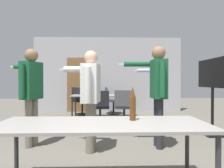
{
  "coord_description": "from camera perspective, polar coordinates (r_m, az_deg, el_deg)",
  "views": [
    {
      "loc": [
        -0.08,
        -1.5,
        1.16
      ],
      "look_at": [
        0.05,
        2.7,
        1.1
      ],
      "focal_mm": 32.0,
      "sensor_mm": 36.0,
      "label": 1
    }
  ],
  "objects": [
    {
      "name": "office_chair_far_left",
      "position": [
        5.45,
        3.4,
        -6.89
      ],
      "size": [
        0.55,
        0.6,
        0.92
      ],
      "rotation": [
        0.0,
        0.0,
        6.06
      ],
      "color": "black",
      "rests_on": "ground_plane"
    },
    {
      "name": "conference_table_far",
      "position": [
        6.32,
        -2.51,
        -3.74
      ],
      "size": [
        1.97,
        0.77,
        0.72
      ],
      "color": "gray",
      "rests_on": "ground_plane"
    },
    {
      "name": "tv_screen",
      "position": [
        4.86,
        26.82,
        -0.41
      ],
      "size": [
        0.44,
        1.24,
        1.65
      ],
      "rotation": [
        0.0,
        0.0,
        -1.57
      ],
      "color": "black",
      "rests_on": "ground_plane"
    },
    {
      "name": "office_chair_side_rolled",
      "position": [
        7.15,
        -0.18,
        -4.95
      ],
      "size": [
        0.57,
        0.52,
        0.94
      ],
      "rotation": [
        0.0,
        0.0,
        4.8
      ],
      "color": "black",
      "rests_on": "ground_plane"
    },
    {
      "name": "conference_table_near",
      "position": [
        2.15,
        -2.79,
        -12.49
      ],
      "size": [
        2.21,
        0.8,
        0.72
      ],
      "color": "gray",
      "rests_on": "ground_plane"
    },
    {
      "name": "person_center_tall",
      "position": [
        5.37,
        13.28,
        -0.22
      ],
      "size": [
        0.77,
        0.69,
        1.75
      ],
      "rotation": [
        0.0,
        0.0,
        1.44
      ],
      "color": "slate",
      "rests_on": "ground_plane"
    },
    {
      "name": "beer_bottle",
      "position": [
        2.25,
        5.93,
        -5.76
      ],
      "size": [
        0.07,
        0.07,
        0.38
      ],
      "color": "#563314",
      "rests_on": "conference_table_near"
    },
    {
      "name": "person_right_polo",
      "position": [
        3.83,
        -22.2,
        -0.69
      ],
      "size": [
        0.73,
        0.72,
        1.73
      ],
      "rotation": [
        0.0,
        0.0,
        1.26
      ],
      "color": "slate",
      "rests_on": "ground_plane"
    },
    {
      "name": "office_chair_near_pushed",
      "position": [
        5.58,
        -3.35,
        -6.87
      ],
      "size": [
        0.52,
        0.57,
        0.9
      ],
      "rotation": [
        0.0,
        0.0,
        0.1
      ],
      "color": "black",
      "rests_on": "ground_plane"
    },
    {
      "name": "person_far_watching",
      "position": [
        3.58,
        12.92,
        -0.37
      ],
      "size": [
        0.8,
        0.59,
        1.77
      ],
      "rotation": [
        0.0,
        0.0,
        1.58
      ],
      "color": "#28282D",
      "rests_on": "ground_plane"
    },
    {
      "name": "back_wall",
      "position": [
        7.63,
        -1.36,
        2.62
      ],
      "size": [
        5.58,
        0.12,
        2.82
      ],
      "color": "#BCBCC1",
      "rests_on": "ground_plane"
    },
    {
      "name": "person_near_casual",
      "position": [
        3.33,
        -6.26,
        -2.02
      ],
      "size": [
        0.76,
        0.74,
        1.66
      ],
      "rotation": [
        0.0,
        0.0,
        1.46
      ],
      "color": "slate",
      "rests_on": "ground_plane"
    },
    {
      "name": "office_chair_mid_tucked",
      "position": [
        6.97,
        -8.92,
        -5.05
      ],
      "size": [
        0.66,
        0.68,
        0.95
      ],
      "rotation": [
        0.0,
        0.0,
        5.68
      ],
      "color": "black",
      "rests_on": "ground_plane"
    }
  ]
}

